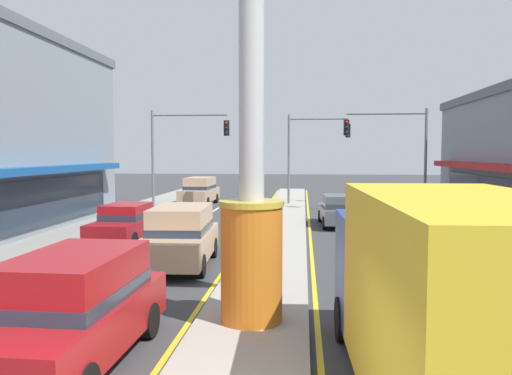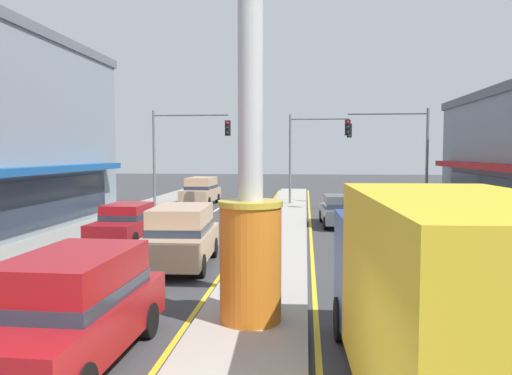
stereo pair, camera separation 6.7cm
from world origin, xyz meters
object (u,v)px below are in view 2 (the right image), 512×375
Objects in this scene: traffic_light_left_side at (182,142)px; traffic_light_right_side at (397,142)px; suv_kerb_right at (201,191)px; sedan_mid_left_lane at (340,210)px; district_sign at (250,116)px; box_truck_near_right_lane at (438,297)px; sedan_far_right_lane at (126,222)px; traffic_light_median_far at (312,144)px; suv_far_left_oncoming at (72,307)px; suv_near_left_lane at (181,235)px.

traffic_light_right_side is at bearing 0.13° from traffic_light_left_side.
sedan_mid_left_lane is at bearing -46.33° from suv_kerb_right.
district_sign is 21.15m from traffic_light_right_side.
box_truck_near_right_lane is (-3.53, -23.53, -2.55)m from traffic_light_right_side.
district_sign is 2.02× the size of sedan_far_right_lane.
district_sign is 1.41× the size of traffic_light_median_far.
district_sign is 1.89× the size of suv_far_left_oncoming.
box_truck_near_right_lane is 1.59× the size of sedan_mid_left_lane.
suv_far_left_oncoming is (0.01, -7.56, 0.00)m from suv_near_left_lane.
sedan_far_right_lane is 12.15m from suv_far_left_oncoming.
suv_kerb_right is at bearing 86.02° from traffic_light_left_side.
suv_near_left_lane is at bearing -51.44° from sedan_far_right_lane.
traffic_light_right_side is (6.42, 20.16, -0.11)m from district_sign.
suv_near_left_lane is at bearing -76.29° from traffic_light_left_side.
suv_near_left_lane is (3.58, -14.68, -3.26)m from traffic_light_left_side.
sedan_far_right_lane is at bearing 105.76° from suv_far_left_oncoming.
traffic_light_left_side is 12.84m from traffic_light_right_side.
suv_far_left_oncoming is at bearing -112.56° from traffic_light_right_side.
box_truck_near_right_lane is at bearing -89.83° from sedan_mid_left_lane.
box_truck_near_right_lane is 18.28m from sedan_mid_left_lane.
district_sign is 15.56m from sedan_mid_left_lane.
suv_far_left_oncoming is (-5.67, -16.99, 0.20)m from sedan_mid_left_lane.
sedan_far_right_lane is 10.42m from sedan_mid_left_lane.
district_sign is 24.44m from traffic_light_median_far.
traffic_light_left_side is at bearing -93.98° from suv_kerb_right.
district_sign is at bearing -107.66° from traffic_light_right_side.
box_truck_near_right_lane reaches higher than suv_near_left_lane.
box_truck_near_right_lane is at bearing -12.43° from suv_far_left_oncoming.
sedan_far_right_lane is (-7.69, -14.81, -3.41)m from traffic_light_median_far.
box_truck_near_right_lane is 15.81m from sedan_far_right_lane.
suv_far_left_oncoming is at bearing -108.45° from sedan_mid_left_lane.
district_sign reaches higher than box_truck_near_right_lane.
traffic_light_left_side is 11.10m from sedan_far_right_lane.
traffic_light_median_far reaches higher than sedan_far_right_lane.
district_sign reaches higher than sedan_far_right_lane.
suv_kerb_right is at bearing 104.17° from district_sign.
sedan_far_right_lane and sedan_mid_left_lane have the same top height.
traffic_light_left_side reaches higher than suv_far_left_oncoming.
suv_far_left_oncoming is 26.59m from suv_kerb_right.
traffic_light_right_side is 1.43× the size of sedan_far_right_lane.
traffic_light_median_far is 27.91m from box_truck_near_right_lane.
district_sign is 25.26m from suv_kerb_right.
traffic_light_left_side reaches higher than suv_near_left_lane.
sedan_mid_left_lane is (8.97, 5.30, 0.00)m from sedan_far_right_lane.
traffic_light_median_far reaches higher than suv_far_left_oncoming.
traffic_light_right_side is at bearing -18.17° from suv_kerb_right.
district_sign is at bearing -57.38° from sedan_far_right_lane.
traffic_light_median_far is 19.71m from suv_near_left_lane.
traffic_light_left_side is 11.19m from sedan_mid_left_lane.
suv_near_left_lane is 11.01m from sedan_mid_left_lane.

